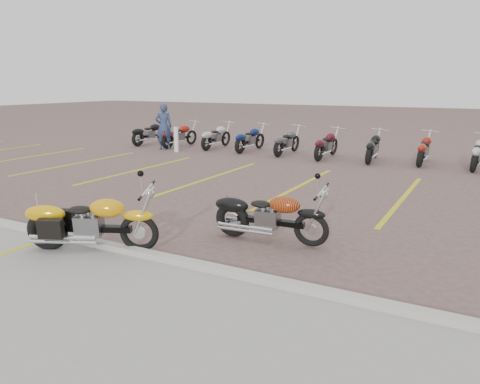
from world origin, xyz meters
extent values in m
plane|color=#745753|center=(0.00, 0.00, 0.00)|extent=(100.00, 100.00, 0.00)
cube|color=#9E9B93|center=(0.00, -4.50, 0.01)|extent=(60.00, 5.00, 0.01)
cube|color=#ADAAA3|center=(0.00, -2.00, 0.06)|extent=(60.00, 0.18, 0.12)
torus|color=black|center=(-0.43, -1.83, 0.32)|extent=(0.63, 0.36, 0.65)
torus|color=black|center=(-1.84, -2.46, 0.32)|extent=(0.69, 0.43, 0.69)
cube|color=black|center=(-1.13, -2.15, 0.38)|extent=(1.23, 0.64, 0.10)
cube|color=slate|center=(-1.18, -2.17, 0.44)|extent=(0.50, 0.44, 0.34)
ellipsoid|color=orange|center=(-0.88, -2.03, 0.74)|extent=(0.66, 0.53, 0.30)
ellipsoid|color=black|center=(-1.30, -2.22, 0.70)|extent=(0.46, 0.39, 0.12)
torus|color=black|center=(1.95, -0.27, 0.30)|extent=(0.61, 0.15, 0.61)
torus|color=black|center=(0.50, -0.38, 0.30)|extent=(0.66, 0.21, 0.65)
cube|color=black|center=(1.22, -0.33, 0.36)|extent=(1.22, 0.20, 0.09)
cube|color=slate|center=(1.18, -0.33, 0.41)|extent=(0.41, 0.31, 0.32)
ellipsoid|color=black|center=(1.49, -0.31, 0.69)|extent=(0.56, 0.34, 0.28)
ellipsoid|color=black|center=(1.06, -0.34, 0.66)|extent=(0.38, 0.27, 0.11)
imported|color=navy|center=(-7.64, 8.21, 0.94)|extent=(0.81, 0.80, 1.89)
cube|color=silver|center=(-6.73, 7.82, 0.50)|extent=(0.20, 0.20, 1.00)
camera|label=1|loc=(4.46, -7.42, 2.70)|focal=35.00mm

